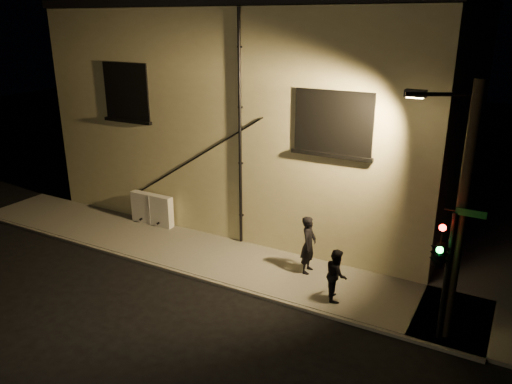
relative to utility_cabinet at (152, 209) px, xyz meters
The scene contains 8 objects.
ground 6.52m from the utility_cabinet, 24.66° to the right, with size 90.00×90.00×0.00m, color black.
sidewalk 7.33m from the utility_cabinet, 13.38° to the left, with size 21.00×16.00×0.12m.
building 7.82m from the utility_cabinet, 65.41° to the left, with size 16.20×12.23×8.80m.
utility_cabinet is the anchor object (origin of this frame).
pedestrian_a 7.25m from the utility_cabinet, ahead, with size 0.71×0.47×1.96m, color black.
pedestrian_b 8.80m from the utility_cabinet, 12.22° to the right, with size 0.78×0.61×1.60m, color black.
traffic_signal 11.88m from the utility_cabinet, 12.37° to the right, with size 1.24×2.16×3.67m.
streetlamp_pole 12.22m from the utility_cabinet, 10.30° to the right, with size 2.02×1.38×6.82m.
Camera 1 is at (7.02, -11.81, 8.05)m, focal length 35.00 mm.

